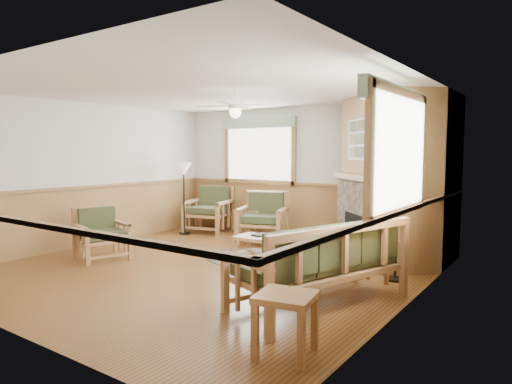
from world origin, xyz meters
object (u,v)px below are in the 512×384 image
Objects in this scene: armchair_left at (102,234)px; coffee_table at (266,250)px; sofa at (319,263)px; floor_lamp_right at (397,220)px; end_table_chairs at (249,223)px; floor_lamp_left at (184,198)px; armchair_back_left at (209,209)px; armchair_back_right at (263,218)px; end_table_sofa at (286,324)px; footstool at (302,248)px.

coffee_table is at bearing -41.87° from armchair_left.
sofa is 1.61m from floor_lamp_right.
floor_lamp_right is (3.52, -1.40, 0.56)m from end_table_chairs.
floor_lamp_left is at bearing 169.44° from floor_lamp_right.
floor_lamp_right is at bearing -175.84° from sofa.
sofa is at bearing -71.75° from armchair_left.
armchair_back_left reaches higher than end_table_chairs.
floor_lamp_left is at bearing -128.76° from armchair_back_left.
armchair_back_right is (-2.58, 2.63, -0.00)m from sofa.
floor_lamp_left reaches higher than armchair_back_left.
floor_lamp_right is at bearing 89.22° from end_table_sofa.
end_table_sofa is (0.37, -1.37, -0.22)m from sofa.
armchair_left is (-4.02, -0.03, -0.07)m from sofa.
coffee_table is at bearing -47.04° from end_table_chairs.
coffee_table is at bearing -139.70° from footstool.
armchair_left is 1.44× the size of end_table_chairs.
floor_lamp_left is (-1.92, -0.20, 0.29)m from armchair_back_right.
floor_lamp_right is at bearing -10.56° from floor_lamp_left.
armchair_left is 1.73× the size of footstool.
end_table_chairs is 0.38× the size of floor_lamp_left.
armchair_left is at bearing -147.91° from footstool.
armchair_back_left is (-4.25, 2.96, 0.01)m from sofa.
sofa is 3.65× the size of end_table_chairs.
armchair_back_left is 1.17m from end_table_chairs.
coffee_table is at bearing -20.68° from floor_lamp_left.
floor_lamp_left is (-4.87, 3.79, 0.50)m from end_table_sofa.
end_table_chairs is at bearing -15.99° from armchair_back_left.
end_table_sofa is (3.48, -4.28, -0.02)m from end_table_chairs.
armchair_back_left reaches higher than sofa.
armchair_back_right is 1.67m from footstool.
footstool is at bearing 37.71° from coffee_table.
floor_lamp_left is at bearing -160.81° from end_table_chairs.
sofa is 2.14× the size of armchair_back_left.
floor_lamp_right reaches higher than sofa.
end_table_chairs reaches higher than end_table_sofa.
footstool is (2.82, 1.77, -0.21)m from armchair_left.
end_table_chairs is 2.24m from footstool.
footstool is at bearing -40.11° from armchair_left.
coffee_table is at bearing -109.88° from sofa.
armchair_back_right reaches higher than coffee_table.
floor_lamp_right reaches higher than floor_lamp_left.
end_table_chairs is at bearing 0.52° from armchair_left.
sofa reaches higher than end_table_sofa.
floor_lamp_right reaches higher than end_table_sofa.
armchair_back_left reaches higher than end_table_sofa.
armchair_left reaches higher than end_table_sofa.
end_table_chairs is (-0.52, 0.28, -0.20)m from armchair_back_right.
sofa is 4.26m from end_table_chairs.
armchair_back_left is at bearing 136.95° from end_table_sofa.
sofa is at bearing -105.25° from floor_lamp_right.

